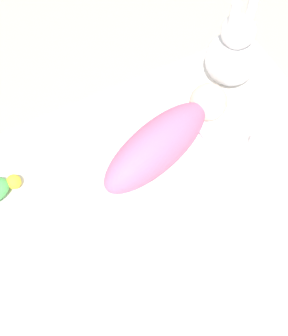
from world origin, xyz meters
TOP-DOWN VIEW (x-y plane):
  - ground_plane at (0.00, 0.00)m, footprint 12.00×12.00m
  - bed_mattress at (0.00, 0.00)m, footprint 1.46×0.83m
  - burp_cloth at (0.41, 0.10)m, footprint 0.20×0.16m
  - swaddled_baby at (0.17, 0.09)m, footprint 0.55×0.29m
  - bunny_plush at (0.54, 0.26)m, footprint 0.19×0.19m

SIDE VIEW (x-z plane):
  - ground_plane at x=0.00m, z-range 0.00..0.00m
  - bed_mattress at x=0.00m, z-range 0.00..0.20m
  - burp_cloth at x=0.41m, z-range 0.20..0.22m
  - swaddled_baby at x=0.17m, z-range 0.20..0.36m
  - bunny_plush at x=0.54m, z-range 0.15..0.51m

